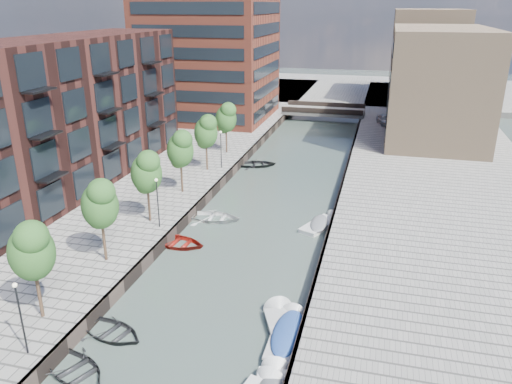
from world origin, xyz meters
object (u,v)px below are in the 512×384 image
at_px(tree_4, 180,148).
at_px(tree_5, 206,131).
at_px(tree_1, 31,249).
at_px(sloop_2, 177,245).
at_px(sloop_4, 257,166).
at_px(sloop_0, 112,335).
at_px(tree_6, 226,117).
at_px(sloop_1, 75,373).
at_px(bridge, 324,111).
at_px(motorboat_3, 287,334).
at_px(tree_3, 146,171).
at_px(sloop_3, 214,220).
at_px(tree_2, 100,203).
at_px(motorboat_4, 322,224).
at_px(motorboat_0, 286,331).
at_px(car, 385,120).

bearing_deg(tree_4, tree_5, 90.00).
bearing_deg(tree_1, sloop_2, 75.47).
bearing_deg(sloop_4, sloop_2, 159.30).
bearing_deg(sloop_4, sloop_0, 161.71).
xyz_separation_m(tree_6, sloop_1, (3.76, -37.77, -5.31)).
height_order(bridge, motorboat_3, bridge).
xyz_separation_m(tree_3, sloop_2, (3.14, -1.87, -5.31)).
bearing_deg(sloop_3, tree_5, 20.03).
bearing_deg(bridge, sloop_1, -94.25).
bearing_deg(tree_3, sloop_3, 38.94).
relative_size(tree_2, sloop_1, 1.37).
height_order(tree_5, tree_6, same).
xyz_separation_m(tree_3, tree_5, (0.00, 14.00, 0.00)).
relative_size(tree_1, tree_6, 1.00).
bearing_deg(sloop_1, motorboat_4, -0.19).
distance_m(tree_3, sloop_2, 6.45).
relative_size(tree_5, sloop_4, 1.31).
xyz_separation_m(tree_3, tree_6, (0.00, 21.00, 0.00)).
relative_size(tree_2, motorboat_0, 1.03).
xyz_separation_m(sloop_1, sloop_4, (0.39, 36.35, 0.00)).
bearing_deg(tree_5, sloop_1, -83.04).
bearing_deg(sloop_1, tree_2, 45.71).
distance_m(bridge, tree_6, 27.63).
bearing_deg(tree_5, tree_2, -90.00).
height_order(sloop_0, sloop_3, sloop_3).
height_order(tree_1, tree_6, same).
relative_size(sloop_3, car, 1.10).
bearing_deg(sloop_4, tree_6, 53.09).
bearing_deg(tree_2, car, 69.16).
distance_m(sloop_1, sloop_4, 36.35).
relative_size(sloop_0, motorboat_3, 0.85).
bearing_deg(bridge, sloop_2, -96.25).
relative_size(tree_3, sloop_0, 1.45).
bearing_deg(sloop_1, sloop_0, 20.66).
relative_size(tree_6, motorboat_4, 1.27).
distance_m(tree_1, tree_5, 28.00).
xyz_separation_m(tree_5, motorboat_4, (13.68, -9.37, -5.13)).
xyz_separation_m(motorboat_0, motorboat_3, (0.11, -0.19, -0.03)).
relative_size(tree_4, sloop_4, 1.31).
relative_size(tree_6, sloop_4, 1.31).
bearing_deg(tree_2, motorboat_0, -15.80).
height_order(sloop_3, car, car).
xyz_separation_m(tree_6, motorboat_0, (13.63, -31.86, -5.08)).
bearing_deg(motorboat_0, motorboat_4, 89.83).
bearing_deg(car, tree_3, -130.49).
bearing_deg(motorboat_0, motorboat_3, -60.12).
xyz_separation_m(sloop_2, motorboat_0, (10.49, -8.98, 0.22)).
height_order(tree_2, sloop_4, tree_2).
height_order(sloop_2, motorboat_4, motorboat_4).
xyz_separation_m(tree_6, sloop_2, (3.14, -22.87, -5.31)).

